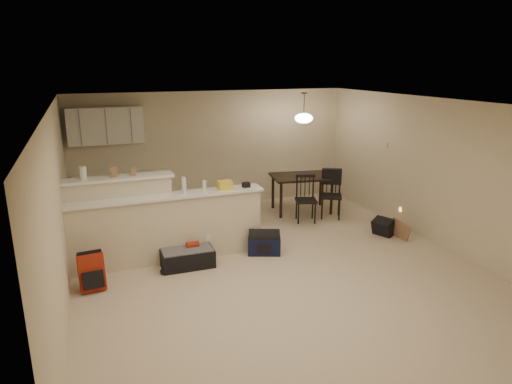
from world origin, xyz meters
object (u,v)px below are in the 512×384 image
pendant_lamp (304,118)px  black_daypack (383,227)px  dining_table (302,180)px  navy_duffel (264,245)px  dining_chair_near (306,199)px  suitcase (187,257)px  red_backpack (92,272)px  dining_chair_far (331,195)px

pendant_lamp → black_daypack: (0.78, -1.81, -1.84)m
dining_table → pendant_lamp: (-0.00, -0.00, 1.30)m
dining_table → navy_duffel: 2.47m
dining_chair_near → suitcase: (-2.67, -1.19, -0.33)m
pendant_lamp → navy_duffel: (-1.58, -1.81, -1.84)m
black_daypack → pendant_lamp: bearing=-1.2°
dining_chair_near → suitcase: 2.94m
dining_chair_near → suitcase: size_ratio=1.15×
suitcase → black_daypack: bearing=1.0°
red_backpack → black_daypack: 5.08m
dining_table → black_daypack: dining_table is taller
dining_table → dining_chair_far: 0.72m
dining_table → navy_duffel: size_ratio=2.57×
navy_duffel → suitcase: bearing=-158.4°
dining_table → suitcase: 3.45m
dining_chair_far → suitcase: (-3.26, -1.23, -0.35)m
dining_table → pendant_lamp: pendant_lamp is taller
suitcase → dining_chair_near: bearing=25.1°
dining_table → navy_duffel: dining_table is taller
dining_table → dining_chair_near: bearing=-100.2°
dining_chair_far → red_backpack: dining_chair_far is taller
suitcase → navy_duffel: (1.30, 0.00, 0.01)m
black_daypack → dining_chair_far: bearing=-6.2°
red_backpack → navy_duffel: bearing=1.2°
dining_chair_far → black_daypack: bearing=-42.8°
dining_chair_far → black_daypack: dining_chair_far is taller
dining_table → dining_chair_far: size_ratio=1.42×
dining_chair_near → dining_chair_far: dining_chair_far is taller
pendant_lamp → red_backpack: 5.09m
dining_chair_near → suitcase: bearing=-137.6°
dining_chair_near → dining_chair_far: 0.59m
dining_chair_far → dining_table: bearing=151.6°
pendant_lamp → dining_table: bearing=63.4°
dining_table → pendant_lamp: bearing=-107.7°
dining_chair_near → pendant_lamp: bearing=89.3°
pendant_lamp → navy_duffel: 3.03m
black_daypack → suitcase: bearing=65.6°
dining_chair_far → red_backpack: 4.91m
dining_chair_far → black_daypack: (0.40, -1.23, -0.33)m
dining_chair_near → red_backpack: dining_chair_near is taller
suitcase → red_backpack: size_ratio=1.56×
navy_duffel → black_daypack: (2.36, 0.00, 0.01)m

